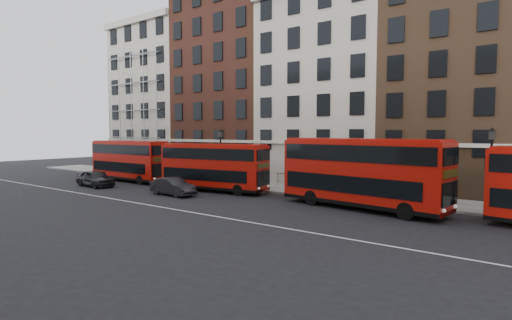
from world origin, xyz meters
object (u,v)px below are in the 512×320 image
Objects in this scene: bus_c at (361,171)px; car_rear at (95,178)px; bus_b at (213,166)px; bus_a at (129,160)px; car_front at (173,187)px.

bus_c reaches higher than car_rear.
car_rear is at bearing -165.27° from bus_b.
bus_c is (25.46, 0.00, 0.26)m from bus_a.
car_rear is (0.89, -4.49, -1.50)m from bus_a.
bus_a reaches higher than bus_b.
bus_b is 13.45m from bus_c.
bus_c is 2.63× the size of car_front.
car_rear is (-24.57, -4.49, -1.76)m from bus_c.
car_front is (9.99, 0.87, -0.07)m from car_rear.
bus_b is at bearing 0.36° from bus_a.
bus_a is 4.81m from car_rear.
bus_b is at bearing -14.39° from car_front.
bus_b is (12.02, -0.00, -0.05)m from bus_a.
bus_c is 15.13m from car_front.
car_front is at bearing -82.03° from car_rear.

